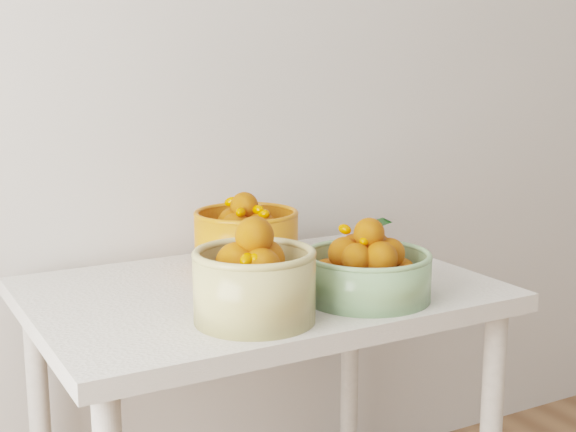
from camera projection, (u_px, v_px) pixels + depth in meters
name	position (u px, v px, depth m)	size (l,w,h in m)	color
table	(260.00, 326.00, 1.81)	(1.00, 0.70, 0.75)	silver
bowl_cream	(254.00, 282.00, 1.54)	(0.31, 0.31, 0.20)	tan
bowl_green	(367.00, 271.00, 1.69)	(0.35, 0.35, 0.18)	#82AF79
bowl_orange	(246.00, 237.00, 1.95)	(0.29, 0.29, 0.18)	orange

